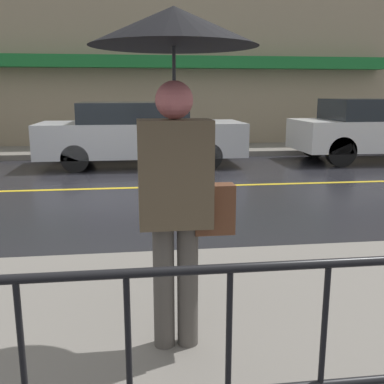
# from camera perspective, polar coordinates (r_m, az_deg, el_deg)

# --- Properties ---
(ground_plane) EXTENTS (80.00, 80.00, 0.00)m
(ground_plane) POSITION_cam_1_polar(r_m,az_deg,el_deg) (8.31, -11.40, 0.40)
(ground_plane) COLOR black
(sidewalk_near) EXTENTS (28.00, 3.05, 0.14)m
(sidewalk_near) POSITION_cam_1_polar(r_m,az_deg,el_deg) (3.27, -17.89, -18.02)
(sidewalk_near) COLOR slate
(sidewalk_near) RESTS_ON ground_plane
(sidewalk_far) EXTENTS (28.00, 2.08, 0.14)m
(sidewalk_far) POSITION_cam_1_polar(r_m,az_deg,el_deg) (13.08, -10.02, 5.11)
(sidewalk_far) COLOR slate
(sidewalk_far) RESTS_ON ground_plane
(lane_marking) EXTENTS (25.20, 0.12, 0.01)m
(lane_marking) POSITION_cam_1_polar(r_m,az_deg,el_deg) (8.31, -11.40, 0.43)
(lane_marking) COLOR gold
(lane_marking) RESTS_ON ground_plane
(building_storefront) EXTENTS (28.00, 0.85, 6.96)m
(building_storefront) POSITION_cam_1_polar(r_m,az_deg,el_deg) (14.25, -10.35, 19.23)
(building_storefront) COLOR gray
(building_storefront) RESTS_ON ground_plane
(pedestrian) EXTENTS (0.93, 0.93, 2.01)m
(pedestrian) POSITION_cam_1_polar(r_m,az_deg,el_deg) (2.58, -2.12, 12.24)
(pedestrian) COLOR #4C4742
(pedestrian) RESTS_ON sidewalk_near
(car_silver) EXTENTS (4.77, 1.82, 1.49)m
(car_silver) POSITION_cam_1_polar(r_m,az_deg,el_deg) (10.81, -6.60, 7.40)
(car_silver) COLOR #B2B5BA
(car_silver) RESTS_ON ground_plane
(car_white) EXTENTS (4.03, 1.83, 1.56)m
(car_white) POSITION_cam_1_polar(r_m,az_deg,el_deg) (12.38, 22.03, 7.40)
(car_white) COLOR silver
(car_white) RESTS_ON ground_plane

